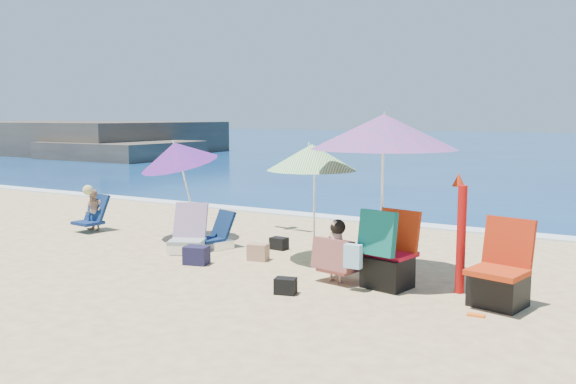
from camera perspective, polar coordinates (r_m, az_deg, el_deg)
The scene contains 19 objects.
ground at distance 8.38m, azimuth -1.69°, elevation -8.34°, with size 120.00×120.00×0.00m.
foam at distance 12.89m, azimuth 10.40°, elevation -2.91°, with size 120.00×0.50×0.04m.
headland at distance 41.31m, azimuth -19.70°, elevation 4.35°, with size 20.50×11.50×2.60m.
umbrella_turquoise at distance 8.36m, azimuth 8.95°, elevation 5.58°, with size 2.41×2.41×2.30m.
umbrella_striped at distance 9.29m, azimuth 2.23°, elevation 3.25°, with size 1.73×1.73×1.84m.
umbrella_blue at distance 11.11m, azimuth -10.32°, elevation 3.55°, with size 1.86×1.89×1.91m.
furled_umbrella at distance 7.99m, azimuth 15.82°, elevation -3.24°, with size 0.25×0.28×1.52m.
chair_navy at distance 10.49m, azimuth -6.66°, elevation -4.31°, with size 0.62×0.71×0.63m.
chair_rainbow at distance 10.24m, azimuth -9.32°, elevation -4.39°, with size 0.81×0.87×0.79m.
camp_chair_left at distance 7.67m, azimuth 19.15°, elevation -7.80°, with size 0.71×0.80×1.04m.
camp_chair_right at distance 8.09m, azimuth 9.17°, elevation -6.21°, with size 0.78×0.86×1.06m.
person_center at distance 8.26m, azimuth 4.44°, elevation -5.61°, with size 0.61×0.55×0.86m.
person_left at distance 12.50m, azimuth -17.75°, elevation -1.60°, with size 0.56×0.64×0.92m.
bag_navy_a at distance 9.39m, azimuth -8.55°, elevation -5.86°, with size 0.41×0.34×0.28m.
bag_black_a at distance 10.32m, azimuth -0.85°, elevation -4.82°, with size 0.29×0.22×0.20m.
bag_tan at distance 9.55m, azimuth -2.81°, elevation -5.62°, with size 0.34×0.27×0.26m.
bag_navy_b at distance 8.23m, azimuth 9.34°, elevation -7.58°, with size 0.49×0.41×0.32m.
bag_black_b at distance 7.79m, azimuth -0.23°, elevation -8.77°, with size 0.31×0.25×0.21m.
orange_item at distance 7.29m, azimuth 17.15°, elevation -10.94°, with size 0.20×0.10×0.03m.
Camera 1 is at (4.28, -6.86, 2.23)m, focal length 38.07 mm.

